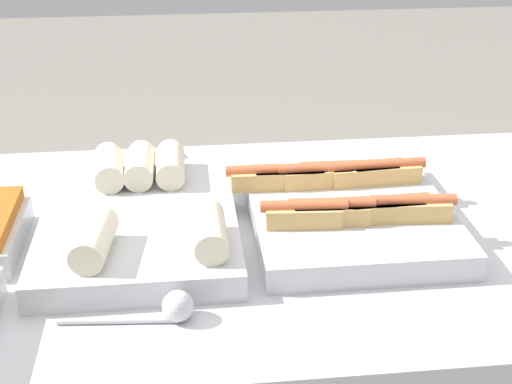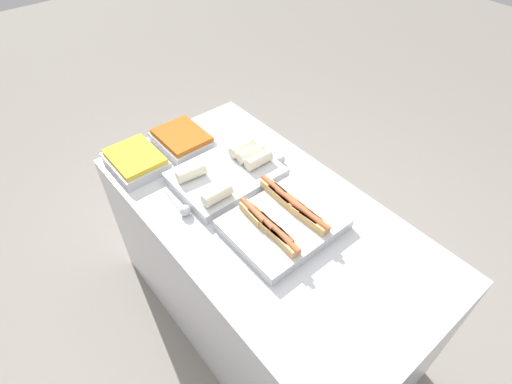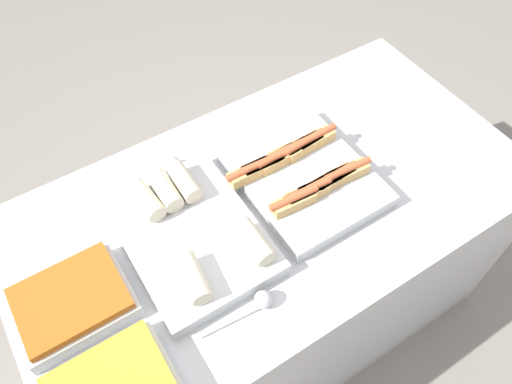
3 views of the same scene
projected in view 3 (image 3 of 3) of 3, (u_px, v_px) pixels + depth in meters
ground_plane at (267, 311)px, 2.24m from camera, size 12.00×12.00×0.00m
counter at (270, 265)px, 1.89m from camera, size 1.64×0.87×0.87m
tray_hotdogs at (303, 175)px, 1.55m from camera, size 0.42×0.45×0.10m
tray_wraps at (191, 232)px, 1.43m from camera, size 0.36×0.48×0.11m
tray_side_back at (73, 302)px, 1.30m from camera, size 0.29×0.23×0.07m
serving_spoon_near at (259, 302)px, 1.32m from camera, size 0.21×0.05×0.05m
serving_spoon_far at (168, 166)px, 1.59m from camera, size 0.23×0.05×0.05m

